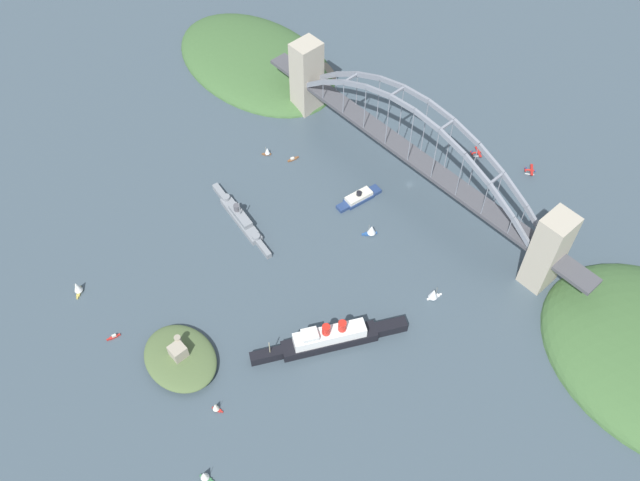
{
  "coord_description": "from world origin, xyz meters",
  "views": [
    {
      "loc": [
        -186.8,
        248.26,
        332.32
      ],
      "look_at": [
        0.0,
        79.73,
        8.0
      ],
      "focal_mm": 38.33,
      "sensor_mm": 36.0,
      "label": 1
    }
  ],
  "objects_px": {
    "fort_island_mid_harbor": "(180,358)",
    "small_boat_7": "(293,159)",
    "ocean_liner": "(330,338)",
    "seaplane_taxiing_near_bridge": "(477,153)",
    "small_boat_0": "(216,407)",
    "small_boat_6": "(267,151)",
    "naval_cruiser": "(241,218)",
    "harbor_arch_bridge": "(414,153)",
    "small_boat_4": "(114,337)",
    "harbor_ferry_steamer": "(359,197)",
    "small_boat_5": "(434,294)",
    "small_boat_1": "(77,287)",
    "small_boat_8": "(371,230)",
    "small_boat_2": "(205,476)",
    "seaplane_second_in_formation": "(530,171)"
  },
  "relations": [
    {
      "from": "harbor_arch_bridge",
      "to": "small_boat_1",
      "type": "bearing_deg",
      "value": 71.01
    },
    {
      "from": "ocean_liner",
      "to": "small_boat_8",
      "type": "xyz_separation_m",
      "value": [
        39.9,
        -71.29,
        -1.85
      ]
    },
    {
      "from": "small_boat_2",
      "to": "fort_island_mid_harbor",
      "type": "bearing_deg",
      "value": -24.8
    },
    {
      "from": "small_boat_1",
      "to": "small_boat_4",
      "type": "bearing_deg",
      "value": 178.2
    },
    {
      "from": "ocean_liner",
      "to": "seaplane_taxiing_near_bridge",
      "type": "distance_m",
      "value": 177.87
    },
    {
      "from": "small_boat_1",
      "to": "small_boat_8",
      "type": "height_order",
      "value": "small_boat_1"
    },
    {
      "from": "ocean_liner",
      "to": "small_boat_7",
      "type": "xyz_separation_m",
      "value": [
        121.27,
        -77.18,
        -5.25
      ]
    },
    {
      "from": "fort_island_mid_harbor",
      "to": "small_boat_0",
      "type": "height_order",
      "value": "fort_island_mid_harbor"
    },
    {
      "from": "seaplane_taxiing_near_bridge",
      "to": "small_boat_5",
      "type": "xyz_separation_m",
      "value": [
        -58.15,
        108.53,
        2.54
      ]
    },
    {
      "from": "naval_cruiser",
      "to": "small_boat_1",
      "type": "xyz_separation_m",
      "value": [
        21.05,
        102.78,
        1.54
      ]
    },
    {
      "from": "seaplane_second_in_formation",
      "to": "small_boat_0",
      "type": "xyz_separation_m",
      "value": [
        5.08,
        256.21,
        1.28
      ]
    },
    {
      "from": "fort_island_mid_harbor",
      "to": "harbor_ferry_steamer",
      "type": "bearing_deg",
      "value": -82.93
    },
    {
      "from": "seaplane_taxiing_near_bridge",
      "to": "small_boat_7",
      "type": "relative_size",
      "value": 1.15
    },
    {
      "from": "harbor_ferry_steamer",
      "to": "small_boat_8",
      "type": "relative_size",
      "value": 3.64
    },
    {
      "from": "ocean_liner",
      "to": "small_boat_5",
      "type": "height_order",
      "value": "ocean_liner"
    },
    {
      "from": "small_boat_1",
      "to": "small_boat_5",
      "type": "height_order",
      "value": "small_boat_1"
    },
    {
      "from": "small_boat_1",
      "to": "small_boat_6",
      "type": "relative_size",
      "value": 1.36
    },
    {
      "from": "fort_island_mid_harbor",
      "to": "small_boat_5",
      "type": "distance_m",
      "value": 146.35
    },
    {
      "from": "small_boat_6",
      "to": "small_boat_7",
      "type": "xyz_separation_m",
      "value": [
        -15.26,
        -9.79,
        -2.71
      ]
    },
    {
      "from": "harbor_ferry_steamer",
      "to": "harbor_arch_bridge",
      "type": "bearing_deg",
      "value": -109.85
    },
    {
      "from": "small_boat_2",
      "to": "seaplane_taxiing_near_bridge",
      "type": "bearing_deg",
      "value": -78.49
    },
    {
      "from": "harbor_ferry_steamer",
      "to": "small_boat_8",
      "type": "bearing_deg",
      "value": 151.08
    },
    {
      "from": "fort_island_mid_harbor",
      "to": "ocean_liner",
      "type": "bearing_deg",
      "value": -124.61
    },
    {
      "from": "small_boat_4",
      "to": "small_boat_8",
      "type": "distance_m",
      "value": 163.63
    },
    {
      "from": "ocean_liner",
      "to": "small_boat_1",
      "type": "height_order",
      "value": "ocean_liner"
    },
    {
      "from": "harbor_ferry_steamer",
      "to": "small_boat_6",
      "type": "relative_size",
      "value": 4.51
    },
    {
      "from": "seaplane_taxiing_near_bridge",
      "to": "small_boat_2",
      "type": "relative_size",
      "value": 1.21
    },
    {
      "from": "harbor_arch_bridge",
      "to": "fort_island_mid_harbor",
      "type": "bearing_deg",
      "value": 91.96
    },
    {
      "from": "seaplane_second_in_formation",
      "to": "small_boat_7",
      "type": "relative_size",
      "value": 1.11
    },
    {
      "from": "small_boat_1",
      "to": "small_boat_5",
      "type": "xyz_separation_m",
      "value": [
        -140.82,
        -149.79,
        -0.24
      ]
    },
    {
      "from": "small_boat_4",
      "to": "harbor_arch_bridge",
      "type": "bearing_deg",
      "value": -98.44
    },
    {
      "from": "fort_island_mid_harbor",
      "to": "small_boat_7",
      "type": "height_order",
      "value": "fort_island_mid_harbor"
    },
    {
      "from": "ocean_liner",
      "to": "harbor_ferry_steamer",
      "type": "relative_size",
      "value": 2.48
    },
    {
      "from": "small_boat_6",
      "to": "naval_cruiser",
      "type": "bearing_deg",
      "value": 124.58
    },
    {
      "from": "small_boat_4",
      "to": "small_boat_0",
      "type": "bearing_deg",
      "value": -166.97
    },
    {
      "from": "seaplane_taxiing_near_bridge",
      "to": "small_boat_8",
      "type": "relative_size",
      "value": 1.07
    },
    {
      "from": "seaplane_taxiing_near_bridge",
      "to": "small_boat_6",
      "type": "bearing_deg",
      "value": 47.78
    },
    {
      "from": "small_boat_2",
      "to": "ocean_liner",
      "type": "bearing_deg",
      "value": -81.61
    },
    {
      "from": "seaplane_taxiing_near_bridge",
      "to": "small_boat_1",
      "type": "height_order",
      "value": "small_boat_1"
    },
    {
      "from": "fort_island_mid_harbor",
      "to": "small_boat_1",
      "type": "relative_size",
      "value": 4.57
    },
    {
      "from": "harbor_arch_bridge",
      "to": "harbor_ferry_steamer",
      "type": "height_order",
      "value": "harbor_arch_bridge"
    },
    {
      "from": "small_boat_4",
      "to": "small_boat_7",
      "type": "bearing_deg",
      "value": -76.93
    },
    {
      "from": "seaplane_taxiing_near_bridge",
      "to": "small_boat_0",
      "type": "height_order",
      "value": "small_boat_0"
    },
    {
      "from": "small_boat_2",
      "to": "seaplane_second_in_formation",
      "type": "bearing_deg",
      "value": -85.96
    },
    {
      "from": "naval_cruiser",
      "to": "seaplane_taxiing_near_bridge",
      "type": "relative_size",
      "value": 7.14
    },
    {
      "from": "seaplane_taxiing_near_bridge",
      "to": "small_boat_7",
      "type": "xyz_separation_m",
      "value": [
        80.69,
        95.95,
        -1.2
      ]
    },
    {
      "from": "seaplane_second_in_formation",
      "to": "small_boat_5",
      "type": "relative_size",
      "value": 0.98
    },
    {
      "from": "harbor_arch_bridge",
      "to": "seaplane_taxiing_near_bridge",
      "type": "height_order",
      "value": "harbor_arch_bridge"
    },
    {
      "from": "ocean_liner",
      "to": "naval_cruiser",
      "type": "xyz_separation_m",
      "value": [
        102.21,
        -17.59,
        -2.81
      ]
    },
    {
      "from": "small_boat_5",
      "to": "seaplane_second_in_formation",
      "type": "bearing_deg",
      "value": -79.11
    }
  ]
}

